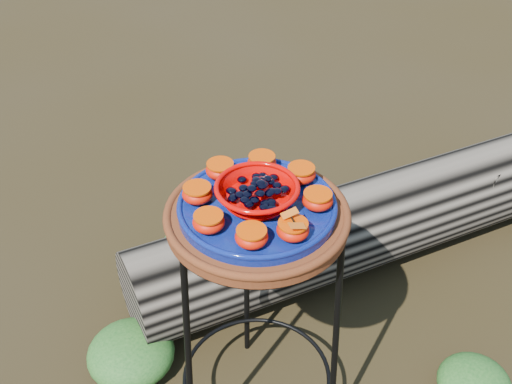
{
  "coord_description": "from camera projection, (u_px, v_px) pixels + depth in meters",
  "views": [
    {
      "loc": [
        -0.15,
        -1.08,
        1.63
      ],
      "look_at": [
        -0.0,
        0.0,
        0.79
      ],
      "focal_mm": 45.0,
      "sensor_mm": 36.0,
      "label": 1
    }
  ],
  "objects": [
    {
      "name": "glass_gems",
      "position": [
        257.0,
        182.0,
        1.36
      ],
      "size": [
        0.13,
        0.13,
        0.02
      ],
      "primitive_type": null,
      "color": "black",
      "rests_on": "red_bowl"
    },
    {
      "name": "plant_stand",
      "position": [
        257.0,
        327.0,
        1.64
      ],
      "size": [
        0.44,
        0.44,
        0.7
      ],
      "primitive_type": null,
      "color": "black",
      "rests_on": "ground"
    },
    {
      "name": "orange_half_5",
      "position": [
        197.0,
        194.0,
        1.39
      ],
      "size": [
        0.07,
        0.07,
        0.04
      ],
      "primitive_type": "ellipsoid",
      "color": "#D50200",
      "rests_on": "cobalt_plate"
    },
    {
      "name": "orange_half_0",
      "position": [
        293.0,
        230.0,
        1.3
      ],
      "size": [
        0.07,
        0.07,
        0.04
      ],
      "primitive_type": "ellipsoid",
      "color": "#D50200",
      "rests_on": "cobalt_plate"
    },
    {
      "name": "orange_half_4",
      "position": [
        220.0,
        170.0,
        1.46
      ],
      "size": [
        0.07,
        0.07,
        0.04
      ],
      "primitive_type": "ellipsoid",
      "color": "#D50200",
      "rests_on": "cobalt_plate"
    },
    {
      "name": "cobalt_plate",
      "position": [
        257.0,
        208.0,
        1.4
      ],
      "size": [
        0.35,
        0.35,
        0.02
      ],
      "primitive_type": "cylinder",
      "color": "#010D4D",
      "rests_on": "terracotta_saucer"
    },
    {
      "name": "driftwood_log",
      "position": [
        361.0,
        225.0,
        2.26
      ],
      "size": [
        1.73,
        0.92,
        0.31
      ],
      "primitive_type": null,
      "rotation": [
        0.0,
        0.0,
        0.31
      ],
      "color": "black",
      "rests_on": "ground"
    },
    {
      "name": "foliage_back",
      "position": [
        199.0,
        245.0,
        2.3
      ],
      "size": [
        0.27,
        0.27,
        0.13
      ],
      "primitive_type": "ellipsoid",
      "color": "#164717",
      "rests_on": "ground"
    },
    {
      "name": "terracotta_saucer",
      "position": [
        257.0,
        218.0,
        1.42
      ],
      "size": [
        0.4,
        0.4,
        0.03
      ],
      "primitive_type": "cylinder",
      "color": "#5E1E0D",
      "rests_on": "plant_stand"
    },
    {
      "name": "orange_half_3",
      "position": [
        262.0,
        162.0,
        1.48
      ],
      "size": [
        0.07,
        0.07,
        0.04
      ],
      "primitive_type": "ellipsoid",
      "color": "#D50200",
      "rests_on": "cobalt_plate"
    },
    {
      "name": "orange_half_6",
      "position": [
        209.0,
        222.0,
        1.31
      ],
      "size": [
        0.07,
        0.07,
        0.04
      ],
      "primitive_type": "ellipsoid",
      "color": "#D50200",
      "rests_on": "cobalt_plate"
    },
    {
      "name": "butterfly",
      "position": [
        293.0,
        220.0,
        1.28
      ],
      "size": [
        0.08,
        0.06,
        0.01
      ],
      "primitive_type": null,
      "rotation": [
        0.0,
        0.0,
        0.19
      ],
      "color": "#D35811",
      "rests_on": "orange_half_0"
    },
    {
      "name": "foliage_left",
      "position": [
        131.0,
        352.0,
        1.93
      ],
      "size": [
        0.26,
        0.26,
        0.13
      ],
      "primitive_type": "ellipsoid",
      "color": "#164717",
      "rests_on": "ground"
    },
    {
      "name": "orange_half_7",
      "position": [
        252.0,
        237.0,
        1.28
      ],
      "size": [
        0.07,
        0.07,
        0.04
      ],
      "primitive_type": "ellipsoid",
      "color": "#D50200",
      "rests_on": "cobalt_plate"
    },
    {
      "name": "orange_half_2",
      "position": [
        301.0,
        174.0,
        1.45
      ],
      "size": [
        0.07,
        0.07,
        0.04
      ],
      "primitive_type": "ellipsoid",
      "color": "#D50200",
      "rests_on": "cobalt_plate"
    },
    {
      "name": "foliage_right",
      "position": [
        474.0,
        383.0,
        1.86
      ],
      "size": [
        0.21,
        0.21,
        0.11
      ],
      "primitive_type": "ellipsoid",
      "color": "#164717",
      "rests_on": "ground"
    },
    {
      "name": "orange_half_1",
      "position": [
        318.0,
        200.0,
        1.37
      ],
      "size": [
        0.07,
        0.07,
        0.04
      ],
      "primitive_type": "ellipsoid",
      "color": "#D50200",
      "rests_on": "cobalt_plate"
    },
    {
      "name": "red_bowl",
      "position": [
        257.0,
        195.0,
        1.38
      ],
      "size": [
        0.17,
        0.17,
        0.05
      ],
      "primitive_type": null,
      "color": "#CD0301",
      "rests_on": "cobalt_plate"
    }
  ]
}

